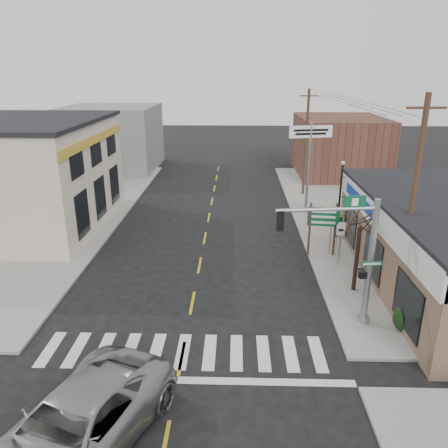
{
  "coord_description": "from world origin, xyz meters",
  "views": [
    {
      "loc": [
        1.93,
        -13.28,
        9.92
      ],
      "look_at": [
        1.35,
        6.76,
        2.8
      ],
      "focal_mm": 35.0,
      "sensor_mm": 36.0,
      "label": 1
    }
  ],
  "objects_px": {
    "lamp_post": "(341,193)",
    "utility_pole_near": "(413,202)",
    "traffic_signal_pole": "(355,249)",
    "fire_hydrant": "(370,275)",
    "bare_tree": "(361,215)",
    "guide_sign": "(323,222)",
    "suv": "(75,428)",
    "dance_center_sign": "(310,145)",
    "utility_pole_far": "(306,142)"
  },
  "relations": [
    {
      "from": "guide_sign",
      "to": "fire_hydrant",
      "type": "relative_size",
      "value": 4.56
    },
    {
      "from": "suv",
      "to": "lamp_post",
      "type": "bearing_deg",
      "value": 78.41
    },
    {
      "from": "traffic_signal_pole",
      "to": "bare_tree",
      "type": "relative_size",
      "value": 1.15
    },
    {
      "from": "suv",
      "to": "dance_center_sign",
      "type": "bearing_deg",
      "value": 87.36
    },
    {
      "from": "utility_pole_far",
      "to": "lamp_post",
      "type": "bearing_deg",
      "value": -81.82
    },
    {
      "from": "suv",
      "to": "fire_hydrant",
      "type": "relative_size",
      "value": 9.88
    },
    {
      "from": "suv",
      "to": "dance_center_sign",
      "type": "distance_m",
      "value": 23.59
    },
    {
      "from": "bare_tree",
      "to": "utility_pole_far",
      "type": "distance_m",
      "value": 16.88
    },
    {
      "from": "bare_tree",
      "to": "utility_pole_far",
      "type": "relative_size",
      "value": 0.56
    },
    {
      "from": "traffic_signal_pole",
      "to": "utility_pole_far",
      "type": "height_order",
      "value": "utility_pole_far"
    },
    {
      "from": "traffic_signal_pole",
      "to": "suv",
      "type": "bearing_deg",
      "value": -149.57
    },
    {
      "from": "suv",
      "to": "guide_sign",
      "type": "relative_size",
      "value": 2.17
    },
    {
      "from": "lamp_post",
      "to": "bare_tree",
      "type": "height_order",
      "value": "lamp_post"
    },
    {
      "from": "utility_pole_near",
      "to": "bare_tree",
      "type": "bearing_deg",
      "value": 150.58
    },
    {
      "from": "fire_hydrant",
      "to": "bare_tree",
      "type": "bearing_deg",
      "value": -139.6
    },
    {
      "from": "lamp_post",
      "to": "utility_pole_near",
      "type": "distance_m",
      "value": 8.24
    },
    {
      "from": "dance_center_sign",
      "to": "utility_pole_near",
      "type": "bearing_deg",
      "value": -91.19
    },
    {
      "from": "guide_sign",
      "to": "dance_center_sign",
      "type": "relative_size",
      "value": 0.46
    },
    {
      "from": "fire_hydrant",
      "to": "bare_tree",
      "type": "xyz_separation_m",
      "value": [
        -1.0,
        -0.85,
        3.32
      ]
    },
    {
      "from": "fire_hydrant",
      "to": "traffic_signal_pole",
      "type": "bearing_deg",
      "value": -117.95
    },
    {
      "from": "guide_sign",
      "to": "dance_center_sign",
      "type": "distance_m",
      "value": 8.28
    },
    {
      "from": "fire_hydrant",
      "to": "utility_pole_near",
      "type": "relative_size",
      "value": 0.07
    },
    {
      "from": "traffic_signal_pole",
      "to": "dance_center_sign",
      "type": "xyz_separation_m",
      "value": [
        0.42,
        14.58,
        1.67
      ]
    },
    {
      "from": "traffic_signal_pole",
      "to": "bare_tree",
      "type": "height_order",
      "value": "traffic_signal_pole"
    },
    {
      "from": "suv",
      "to": "utility_pole_far",
      "type": "relative_size",
      "value": 0.77
    },
    {
      "from": "traffic_signal_pole",
      "to": "dance_center_sign",
      "type": "distance_m",
      "value": 14.69
    },
    {
      "from": "utility_pole_near",
      "to": "utility_pole_far",
      "type": "distance_m",
      "value": 17.86
    },
    {
      "from": "fire_hydrant",
      "to": "guide_sign",
      "type": "bearing_deg",
      "value": 119.7
    },
    {
      "from": "traffic_signal_pole",
      "to": "utility_pole_near",
      "type": "xyz_separation_m",
      "value": [
        2.72,
        1.91,
        1.37
      ]
    },
    {
      "from": "suv",
      "to": "dance_center_sign",
      "type": "xyz_separation_m",
      "value": [
        9.28,
        21.3,
        4.12
      ]
    },
    {
      "from": "utility_pole_far",
      "to": "guide_sign",
      "type": "bearing_deg",
      "value": -89.92
    },
    {
      "from": "fire_hydrant",
      "to": "utility_pole_near",
      "type": "height_order",
      "value": "utility_pole_near"
    },
    {
      "from": "dance_center_sign",
      "to": "utility_pole_far",
      "type": "bearing_deg",
      "value": 72.74
    },
    {
      "from": "utility_pole_near",
      "to": "utility_pole_far",
      "type": "height_order",
      "value": "utility_pole_near"
    },
    {
      "from": "traffic_signal_pole",
      "to": "guide_sign",
      "type": "height_order",
      "value": "traffic_signal_pole"
    },
    {
      "from": "guide_sign",
      "to": "utility_pole_near",
      "type": "relative_size",
      "value": 0.33
    },
    {
      "from": "traffic_signal_pole",
      "to": "lamp_post",
      "type": "bearing_deg",
      "value": 73.5
    },
    {
      "from": "suv",
      "to": "fire_hydrant",
      "type": "height_order",
      "value": "suv"
    },
    {
      "from": "suv",
      "to": "lamp_post",
      "type": "height_order",
      "value": "lamp_post"
    },
    {
      "from": "traffic_signal_pole",
      "to": "utility_pole_near",
      "type": "height_order",
      "value": "utility_pole_near"
    },
    {
      "from": "utility_pole_far",
      "to": "utility_pole_near",
      "type": "bearing_deg",
      "value": -80.54
    },
    {
      "from": "utility_pole_far",
      "to": "dance_center_sign",
      "type": "bearing_deg",
      "value": -92.06
    },
    {
      "from": "suv",
      "to": "bare_tree",
      "type": "height_order",
      "value": "bare_tree"
    },
    {
      "from": "dance_center_sign",
      "to": "utility_pole_near",
      "type": "distance_m",
      "value": 12.89
    },
    {
      "from": "fire_hydrant",
      "to": "bare_tree",
      "type": "distance_m",
      "value": 3.57
    },
    {
      "from": "lamp_post",
      "to": "dance_center_sign",
      "type": "xyz_separation_m",
      "value": [
        -1.28,
        4.72,
        2.16
      ]
    },
    {
      "from": "fire_hydrant",
      "to": "utility_pole_far",
      "type": "xyz_separation_m",
      "value": [
        -1.0,
        16.02,
        3.95
      ]
    },
    {
      "from": "lamp_post",
      "to": "utility_pole_near",
      "type": "height_order",
      "value": "utility_pole_near"
    },
    {
      "from": "suv",
      "to": "lamp_post",
      "type": "xyz_separation_m",
      "value": [
        10.56,
        16.58,
        1.96
      ]
    },
    {
      "from": "lamp_post",
      "to": "utility_pole_far",
      "type": "bearing_deg",
      "value": 105.8
    }
  ]
}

